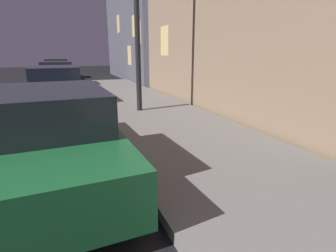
{
  "coord_description": "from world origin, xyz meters",
  "views": [
    {
      "loc": [
        3.09,
        0.06,
        1.93
      ],
      "look_at": [
        4.1,
        2.58,
        1.17
      ],
      "focal_mm": 28.15,
      "sensor_mm": 36.0,
      "label": 1
    }
  ],
  "objects_px": {
    "car_blue": "(56,86)",
    "car_red": "(57,69)",
    "car_silver": "(57,75)",
    "car_green": "(51,136)"
  },
  "relations": [
    {
      "from": "car_green",
      "to": "car_blue",
      "type": "distance_m",
      "value": 6.39
    },
    {
      "from": "car_blue",
      "to": "car_silver",
      "type": "relative_size",
      "value": 1.12
    },
    {
      "from": "car_green",
      "to": "car_blue",
      "type": "relative_size",
      "value": 0.98
    },
    {
      "from": "car_green",
      "to": "car_red",
      "type": "height_order",
      "value": "same"
    },
    {
      "from": "car_blue",
      "to": "car_red",
      "type": "distance_m",
      "value": 11.35
    },
    {
      "from": "car_silver",
      "to": "car_red",
      "type": "relative_size",
      "value": 1.01
    },
    {
      "from": "car_blue",
      "to": "car_red",
      "type": "bearing_deg",
      "value": 90.0
    },
    {
      "from": "car_red",
      "to": "car_green",
      "type": "bearing_deg",
      "value": -90.0
    },
    {
      "from": "car_green",
      "to": "car_blue",
      "type": "bearing_deg",
      "value": 90.01
    },
    {
      "from": "car_blue",
      "to": "car_silver",
      "type": "height_order",
      "value": "same"
    }
  ]
}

